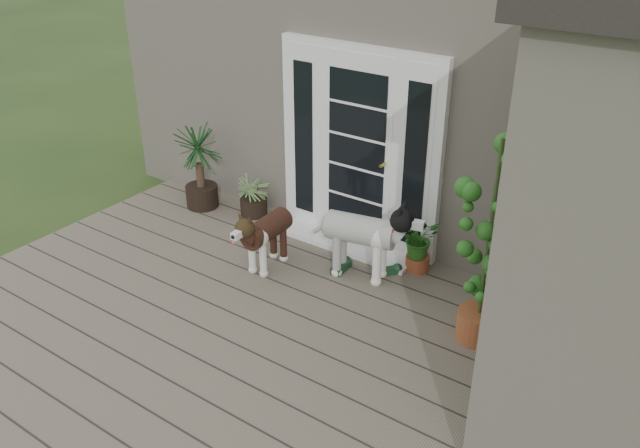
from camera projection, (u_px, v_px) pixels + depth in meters
The scene contains 14 objects.
deck at pixel (240, 352), 5.73m from camera, with size 6.20×4.60×0.12m, color #6B5B4C.
house_main at pixel (462, 75), 8.11m from camera, with size 7.40×4.00×3.10m, color #665E54.
door_unit at pixel (359, 148), 6.89m from camera, with size 1.90×0.14×2.15m, color white.
door_step at pixel (346, 243), 7.24m from camera, with size 1.60×0.40×0.05m, color white.
brindle_dog at pixel (267, 239), 6.72m from camera, with size 0.33×0.78×0.65m, color #402217, non-canonical shape.
white_dog at pixel (360, 243), 6.53m from camera, with size 0.40×0.93×0.77m, color silver, non-canonical shape.
spider_plant at pixel (253, 193), 7.79m from camera, with size 0.53×0.53×0.57m, color #A5B670, non-canonical shape.
yucca at pixel (199, 166), 7.87m from camera, with size 0.74×0.74×1.07m, color black, non-canonical shape.
herb_a at pixel (418, 249), 6.70m from camera, with size 0.38×0.38×0.49m, color #2B631C.
herb_b at pixel (519, 294), 5.89m from camera, with size 0.40×0.40×0.60m, color #195A1F.
herb_c at pixel (517, 288), 5.98m from camera, with size 0.37×0.37×0.58m, color #27651C.
sapling at pixel (489, 242), 5.36m from camera, with size 0.57×0.57×1.93m, color #19581A, non-canonical shape.
clog_left at pixel (341, 266), 6.78m from camera, with size 0.15×0.31×0.09m, color #13311D, non-canonical shape.
clog_right at pixel (390, 270), 6.73m from camera, with size 0.13×0.27×0.08m, color #15351E, non-canonical shape.
Camera 1 is at (3.17, -2.93, 3.73)m, focal length 37.09 mm.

